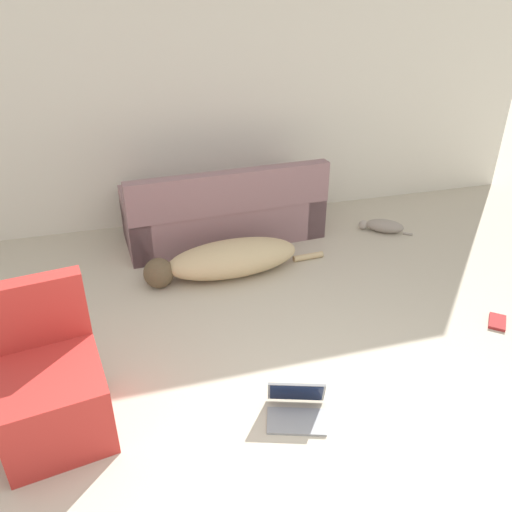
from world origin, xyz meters
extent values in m
plane|color=#BCB29E|center=(0.00, 0.00, 0.00)|extent=(20.00, 20.00, 0.00)
cube|color=silver|center=(0.00, 3.70, 1.33)|extent=(7.86, 0.06, 2.65)
cube|color=gray|center=(0.11, 3.13, 0.21)|extent=(2.05, 0.91, 0.42)
cube|color=gray|center=(0.13, 2.80, 0.62)|extent=(2.01, 0.27, 0.40)
cube|color=gray|center=(1.01, 3.19, 0.28)|extent=(0.25, 0.80, 0.56)
cube|color=gray|center=(-0.79, 3.07, 0.28)|extent=(0.25, 0.80, 0.56)
ellipsoid|color=tan|center=(0.03, 2.35, 0.16)|extent=(1.26, 0.57, 0.31)
sphere|color=brown|center=(-0.66, 2.30, 0.13)|extent=(0.29, 0.29, 0.27)
cylinder|color=tan|center=(0.79, 2.40, 0.03)|extent=(0.31, 0.08, 0.06)
ellipsoid|color=gray|center=(1.81, 2.75, 0.07)|extent=(0.43, 0.38, 0.14)
sphere|color=#A89E93|center=(1.63, 2.88, 0.05)|extent=(0.14, 0.14, 0.10)
cylinder|color=gray|center=(2.02, 2.61, 0.01)|extent=(0.10, 0.08, 0.02)
cube|color=gray|center=(-0.03, 0.48, 0.01)|extent=(0.41, 0.31, 0.02)
cube|color=gray|center=(0.01, 0.62, 0.11)|extent=(0.37, 0.20, 0.20)
cube|color=#0F1938|center=(0.01, 0.61, 0.11)|extent=(0.34, 0.18, 0.18)
cube|color=maroon|center=(1.85, 1.00, 0.01)|extent=(0.23, 0.24, 0.02)
cube|color=#B72D28|center=(-1.42, 0.84, 0.23)|extent=(0.68, 0.76, 0.46)
cube|color=#B72D28|center=(-1.46, 1.12, 0.67)|extent=(0.59, 0.21, 0.43)
camera|label=1|loc=(-0.88, -1.56, 2.36)|focal=35.00mm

